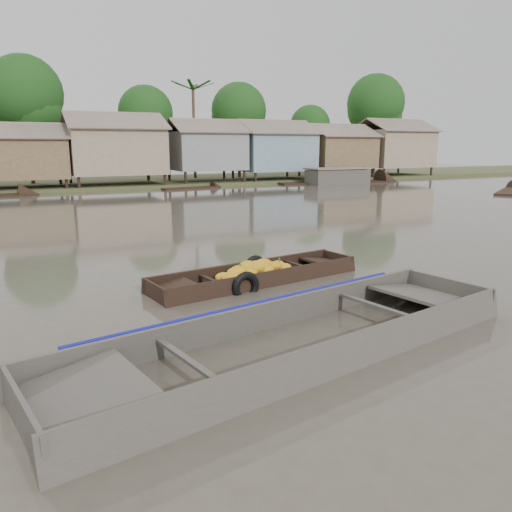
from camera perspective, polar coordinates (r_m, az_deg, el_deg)
name	(u,v)px	position (r m, az deg, el deg)	size (l,w,h in m)	color
ground	(286,306)	(9.98, 3.49, -5.67)	(120.00, 120.00, 0.00)	#4E483B
riverbank	(116,145)	(40.81, -15.74, 12.13)	(120.00, 12.47, 10.22)	#384723
banana_boat	(255,276)	(11.60, -0.14, -2.30)	(5.36, 2.02, 0.72)	black
viewer_boat	(298,345)	(7.93, 4.78, -10.10)	(8.36, 3.52, 0.65)	#45403A
distant_boats	(279,184)	(37.45, 2.65, 8.17)	(48.14, 15.75, 1.38)	black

